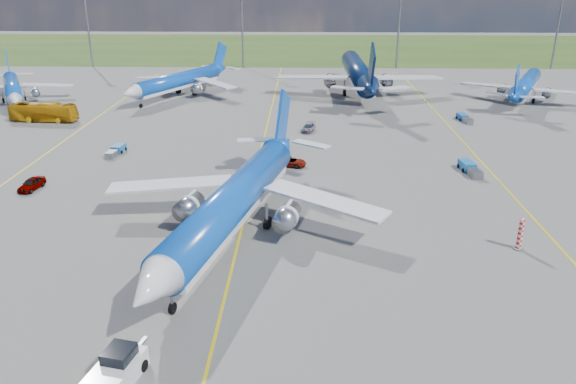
{
  "coord_description": "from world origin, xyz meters",
  "views": [
    {
      "loc": [
        6.08,
        -38.82,
        24.02
      ],
      "look_at": [
        4.62,
        11.52,
        4.0
      ],
      "focal_mm": 35.0,
      "sensor_mm": 36.0,
      "label": 1
    }
  ],
  "objects_px": {
    "pushback_tug": "(117,370)",
    "baggage_tug_e": "(464,118)",
    "baggage_tug_c": "(116,150)",
    "bg_jet_n": "(357,93)",
    "apron_bus": "(43,112)",
    "warning_post": "(520,234)",
    "main_airliner": "(235,236)",
    "bg_jet_ne": "(523,100)",
    "bg_jet_nw": "(15,103)",
    "service_car_a": "(32,184)",
    "bg_jet_nnw": "(180,96)",
    "service_car_b": "(290,162)",
    "baggage_tug_w": "(470,168)",
    "service_car_c": "(308,128)"
  },
  "relations": [
    {
      "from": "bg_jet_n",
      "to": "pushback_tug",
      "type": "distance_m",
      "value": 92.17
    },
    {
      "from": "bg_jet_nw",
      "to": "bg_jet_n",
      "type": "bearing_deg",
      "value": -17.75
    },
    {
      "from": "bg_jet_n",
      "to": "pushback_tug",
      "type": "height_order",
      "value": "bg_jet_n"
    },
    {
      "from": "pushback_tug",
      "to": "baggage_tug_e",
      "type": "bearing_deg",
      "value": 72.09
    },
    {
      "from": "bg_jet_ne",
      "to": "apron_bus",
      "type": "xyz_separation_m",
      "value": [
        -87.52,
        -19.49,
        1.57
      ]
    },
    {
      "from": "apron_bus",
      "to": "baggage_tug_c",
      "type": "xyz_separation_m",
      "value": [
        17.87,
        -17.59,
        -1.08
      ]
    },
    {
      "from": "bg_jet_n",
      "to": "baggage_tug_c",
      "type": "relative_size",
      "value": 9.91
    },
    {
      "from": "main_airliner",
      "to": "service_car_b",
      "type": "distance_m",
      "value": 21.59
    },
    {
      "from": "baggage_tug_c",
      "to": "service_car_c",
      "type": "bearing_deg",
      "value": 30.89
    },
    {
      "from": "pushback_tug",
      "to": "service_car_a",
      "type": "height_order",
      "value": "pushback_tug"
    },
    {
      "from": "bg_jet_ne",
      "to": "main_airliner",
      "type": "relative_size",
      "value": 0.82
    },
    {
      "from": "bg_jet_nnw",
      "to": "bg_jet_ne",
      "type": "xyz_separation_m",
      "value": [
        68.8,
        -1.25,
        0.0
      ]
    },
    {
      "from": "apron_bus",
      "to": "service_car_c",
      "type": "bearing_deg",
      "value": -91.75
    },
    {
      "from": "bg_jet_n",
      "to": "baggage_tug_w",
      "type": "xyz_separation_m",
      "value": [
        10.02,
        -49.53,
        0.54
      ]
    },
    {
      "from": "pushback_tug",
      "to": "bg_jet_ne",
      "type": "bearing_deg",
      "value": 69.09
    },
    {
      "from": "bg_jet_nw",
      "to": "service_car_c",
      "type": "height_order",
      "value": "bg_jet_nw"
    },
    {
      "from": "pushback_tug",
      "to": "apron_bus",
      "type": "height_order",
      "value": "apron_bus"
    },
    {
      "from": "warning_post",
      "to": "baggage_tug_e",
      "type": "distance_m",
      "value": 47.73
    },
    {
      "from": "bg_jet_n",
      "to": "apron_bus",
      "type": "height_order",
      "value": "bg_jet_n"
    },
    {
      "from": "baggage_tug_e",
      "to": "baggage_tug_w",
      "type": "bearing_deg",
      "value": -111.95
    },
    {
      "from": "bg_jet_nnw",
      "to": "apron_bus",
      "type": "distance_m",
      "value": 27.98
    },
    {
      "from": "warning_post",
      "to": "pushback_tug",
      "type": "relative_size",
      "value": 0.48
    },
    {
      "from": "warning_post",
      "to": "bg_jet_nnw",
      "type": "bearing_deg",
      "value": 124.55
    },
    {
      "from": "service_car_a",
      "to": "bg_jet_nw",
      "type": "bearing_deg",
      "value": 126.7
    },
    {
      "from": "apron_bus",
      "to": "baggage_tug_e",
      "type": "xyz_separation_m",
      "value": [
        71.3,
        2.18,
        -1.09
      ]
    },
    {
      "from": "warning_post",
      "to": "service_car_c",
      "type": "bearing_deg",
      "value": 115.64
    },
    {
      "from": "service_car_b",
      "to": "service_car_c",
      "type": "distance_m",
      "value": 17.25
    },
    {
      "from": "baggage_tug_e",
      "to": "apron_bus",
      "type": "bearing_deg",
      "value": 173.04
    },
    {
      "from": "bg_jet_nnw",
      "to": "bg_jet_ne",
      "type": "relative_size",
      "value": 1.04
    },
    {
      "from": "warning_post",
      "to": "main_airliner",
      "type": "xyz_separation_m",
      "value": [
        -26.49,
        1.84,
        -1.5
      ]
    },
    {
      "from": "bg_jet_nw",
      "to": "service_car_a",
      "type": "height_order",
      "value": "bg_jet_nw"
    },
    {
      "from": "main_airliner",
      "to": "service_car_a",
      "type": "height_order",
      "value": "main_airliner"
    },
    {
      "from": "bg_jet_nnw",
      "to": "service_car_b",
      "type": "bearing_deg",
      "value": -34.79
    },
    {
      "from": "bg_jet_nw",
      "to": "baggage_tug_w",
      "type": "relative_size",
      "value": 5.93
    },
    {
      "from": "service_car_b",
      "to": "service_car_c",
      "type": "xyz_separation_m",
      "value": [
        2.53,
        17.06,
        -0.01
      ]
    },
    {
      "from": "bg_jet_nw",
      "to": "baggage_tug_c",
      "type": "bearing_deg",
      "value": -74.49
    },
    {
      "from": "service_car_b",
      "to": "bg_jet_n",
      "type": "bearing_deg",
      "value": 2.66
    },
    {
      "from": "service_car_b",
      "to": "baggage_tug_w",
      "type": "height_order",
      "value": "service_car_b"
    },
    {
      "from": "apron_bus",
      "to": "service_car_a",
      "type": "distance_m",
      "value": 33.71
    },
    {
      "from": "bg_jet_nnw",
      "to": "bg_jet_n",
      "type": "relative_size",
      "value": 0.73
    },
    {
      "from": "baggage_tug_c",
      "to": "bg_jet_n",
      "type": "bearing_deg",
      "value": 55.05
    },
    {
      "from": "bg_jet_n",
      "to": "service_car_b",
      "type": "bearing_deg",
      "value": 73.84
    },
    {
      "from": "warning_post",
      "to": "service_car_a",
      "type": "xyz_separation_m",
      "value": [
        -51.71,
        13.57,
        -0.82
      ]
    },
    {
      "from": "service_car_b",
      "to": "baggage_tug_c",
      "type": "relative_size",
      "value": 0.92
    },
    {
      "from": "baggage_tug_c",
      "to": "pushback_tug",
      "type": "bearing_deg",
      "value": -66.49
    },
    {
      "from": "baggage_tug_c",
      "to": "service_car_a",
      "type": "bearing_deg",
      "value": -106.24
    },
    {
      "from": "bg_jet_nnw",
      "to": "baggage_tug_e",
      "type": "distance_m",
      "value": 55.76
    },
    {
      "from": "apron_bus",
      "to": "pushback_tug",
      "type": "bearing_deg",
      "value": -148.32
    },
    {
      "from": "pushback_tug",
      "to": "baggage_tug_c",
      "type": "bearing_deg",
      "value": 120.13
    },
    {
      "from": "bg_jet_ne",
      "to": "pushback_tug",
      "type": "relative_size",
      "value": 5.28
    }
  ]
}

